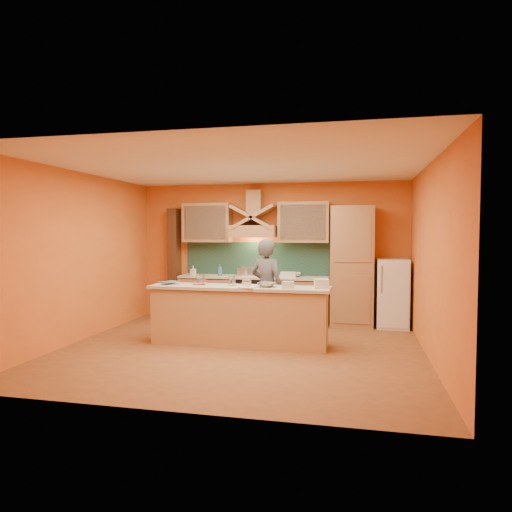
% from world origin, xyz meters
% --- Properties ---
extents(floor, '(5.50, 5.00, 0.01)m').
position_xyz_m(floor, '(0.00, 0.00, 0.00)').
color(floor, brown).
rests_on(floor, ground).
extents(ceiling, '(5.50, 5.00, 0.01)m').
position_xyz_m(ceiling, '(0.00, 0.00, 2.80)').
color(ceiling, white).
rests_on(ceiling, wall_back).
extents(wall_back, '(5.50, 0.02, 2.80)m').
position_xyz_m(wall_back, '(0.00, 2.50, 1.40)').
color(wall_back, orange).
rests_on(wall_back, floor).
extents(wall_front, '(5.50, 0.02, 2.80)m').
position_xyz_m(wall_front, '(0.00, -2.50, 1.40)').
color(wall_front, orange).
rests_on(wall_front, floor).
extents(wall_left, '(0.02, 5.00, 2.80)m').
position_xyz_m(wall_left, '(-2.75, 0.00, 1.40)').
color(wall_left, orange).
rests_on(wall_left, floor).
extents(wall_right, '(0.02, 5.00, 2.80)m').
position_xyz_m(wall_right, '(2.75, 0.00, 1.40)').
color(wall_right, orange).
rests_on(wall_right, floor).
extents(base_cabinet_left, '(1.10, 0.60, 0.86)m').
position_xyz_m(base_cabinet_left, '(-1.25, 2.20, 0.43)').
color(base_cabinet_left, '#A9794D').
rests_on(base_cabinet_left, floor).
extents(base_cabinet_right, '(1.10, 0.60, 0.86)m').
position_xyz_m(base_cabinet_right, '(0.65, 2.20, 0.43)').
color(base_cabinet_right, '#A9794D').
rests_on(base_cabinet_right, floor).
extents(counter_top, '(3.00, 0.62, 0.04)m').
position_xyz_m(counter_top, '(-0.30, 2.20, 0.90)').
color(counter_top, beige).
rests_on(counter_top, base_cabinet_left).
extents(stove, '(0.60, 0.58, 0.90)m').
position_xyz_m(stove, '(-0.30, 2.20, 0.45)').
color(stove, black).
rests_on(stove, floor).
extents(backsplash, '(3.00, 0.03, 0.70)m').
position_xyz_m(backsplash, '(-0.30, 2.48, 1.25)').
color(backsplash, '#193930').
rests_on(backsplash, wall_back).
extents(range_hood, '(0.92, 0.50, 0.24)m').
position_xyz_m(range_hood, '(-0.30, 2.25, 1.82)').
color(range_hood, '#A9794D').
rests_on(range_hood, wall_back).
extents(hood_chimney, '(0.30, 0.30, 0.50)m').
position_xyz_m(hood_chimney, '(-0.30, 2.35, 2.40)').
color(hood_chimney, '#A9794D').
rests_on(hood_chimney, wall_back).
extents(upper_cabinet_left, '(1.00, 0.35, 0.80)m').
position_xyz_m(upper_cabinet_left, '(-1.30, 2.33, 2.00)').
color(upper_cabinet_left, '#A9794D').
rests_on(upper_cabinet_left, wall_back).
extents(upper_cabinet_right, '(1.00, 0.35, 0.80)m').
position_xyz_m(upper_cabinet_right, '(0.70, 2.33, 2.00)').
color(upper_cabinet_right, '#A9794D').
rests_on(upper_cabinet_right, wall_back).
extents(pantry_column, '(0.80, 0.60, 2.30)m').
position_xyz_m(pantry_column, '(1.65, 2.20, 1.15)').
color(pantry_column, '#A9794D').
rests_on(pantry_column, floor).
extents(fridge, '(0.58, 0.60, 1.30)m').
position_xyz_m(fridge, '(2.40, 2.20, 0.65)').
color(fridge, white).
rests_on(fridge, floor).
extents(trim_column_left, '(0.20, 0.30, 2.30)m').
position_xyz_m(trim_column_left, '(-2.05, 2.35, 1.15)').
color(trim_column_left, '#472816').
rests_on(trim_column_left, floor).
extents(island_body, '(2.80, 0.55, 0.88)m').
position_xyz_m(island_body, '(-0.10, 0.30, 0.44)').
color(island_body, tan).
rests_on(island_body, floor).
extents(island_top, '(2.90, 0.62, 0.05)m').
position_xyz_m(island_top, '(-0.10, 0.30, 0.92)').
color(island_top, beige).
rests_on(island_top, island_body).
extents(person, '(0.73, 0.61, 1.69)m').
position_xyz_m(person, '(0.23, 0.96, 0.85)').
color(person, '#4C4C51').
rests_on(person, floor).
extents(pot_large, '(0.31, 0.31, 0.15)m').
position_xyz_m(pot_large, '(-0.51, 2.18, 0.98)').
color(pot_large, silver).
rests_on(pot_large, stove).
extents(pot_small, '(0.22, 0.22, 0.15)m').
position_xyz_m(pot_small, '(-0.24, 2.29, 0.97)').
color(pot_small, '#AEAEB5').
rests_on(pot_small, stove).
extents(soap_bottle_a, '(0.11, 0.11, 0.20)m').
position_xyz_m(soap_bottle_a, '(-1.53, 2.07, 1.02)').
color(soap_bottle_a, beige).
rests_on(soap_bottle_a, counter_top).
extents(soap_bottle_b, '(0.09, 0.09, 0.23)m').
position_xyz_m(soap_bottle_b, '(-0.97, 2.12, 1.04)').
color(soap_bottle_b, '#32688B').
rests_on(soap_bottle_b, counter_top).
extents(bowl_back, '(0.25, 0.25, 0.08)m').
position_xyz_m(bowl_back, '(0.53, 2.31, 0.96)').
color(bowl_back, silver).
rests_on(bowl_back, counter_top).
extents(dish_rack, '(0.31, 0.25, 0.11)m').
position_xyz_m(dish_rack, '(0.43, 2.08, 0.97)').
color(dish_rack, white).
rests_on(dish_rack, counter_top).
extents(book_lower, '(0.27, 0.32, 0.03)m').
position_xyz_m(book_lower, '(-0.89, 0.36, 0.96)').
color(book_lower, '#B84C41').
rests_on(book_lower, island_top).
extents(book_upper, '(0.32, 0.36, 0.02)m').
position_xyz_m(book_upper, '(-1.39, 0.37, 0.98)').
color(book_upper, '#41618F').
rests_on(book_upper, island_top).
extents(jar_large, '(0.17, 0.17, 0.16)m').
position_xyz_m(jar_large, '(-0.79, 0.46, 1.02)').
color(jar_large, silver).
rests_on(jar_large, island_top).
extents(jar_small, '(0.15, 0.15, 0.14)m').
position_xyz_m(jar_small, '(-0.23, 0.36, 1.02)').
color(jar_small, white).
rests_on(jar_small, island_top).
extents(kitchen_scale, '(0.12, 0.12, 0.09)m').
position_xyz_m(kitchen_scale, '(0.06, 0.18, 0.99)').
color(kitchen_scale, silver).
rests_on(kitchen_scale, island_top).
extents(mixing_bowl, '(0.33, 0.33, 0.07)m').
position_xyz_m(mixing_bowl, '(0.36, 0.27, 0.98)').
color(mixing_bowl, silver).
rests_on(mixing_bowl, island_top).
extents(cloth, '(0.28, 0.22, 0.02)m').
position_xyz_m(cloth, '(0.08, 0.08, 0.95)').
color(cloth, beige).
rests_on(cloth, island_top).
extents(grocery_bag_a, '(0.25, 0.21, 0.14)m').
position_xyz_m(grocery_bag_a, '(1.21, 0.30, 1.02)').
color(grocery_bag_a, beige).
rests_on(grocery_bag_a, island_top).
extents(grocery_bag_b, '(0.18, 0.14, 0.11)m').
position_xyz_m(grocery_bag_b, '(0.71, 0.16, 1.00)').
color(grocery_bag_b, beige).
rests_on(grocery_bag_b, island_top).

